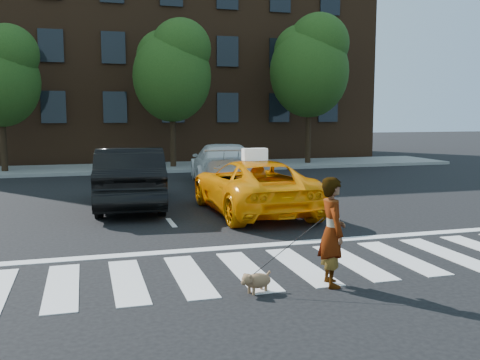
% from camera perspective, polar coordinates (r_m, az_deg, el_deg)
% --- Properties ---
extents(ground, '(120.00, 120.00, 0.00)m').
position_cam_1_polar(ground, '(9.58, 6.54, -9.13)').
color(ground, black).
rests_on(ground, ground).
extents(crosswalk, '(13.00, 2.40, 0.01)m').
position_cam_1_polar(crosswalk, '(9.58, 6.54, -9.09)').
color(crosswalk, silver).
rests_on(crosswalk, ground).
extents(stop_line, '(12.00, 0.30, 0.01)m').
position_cam_1_polar(stop_line, '(11.02, 3.30, -6.90)').
color(stop_line, silver).
rests_on(stop_line, ground).
extents(sidewalk_far, '(30.00, 4.00, 0.15)m').
position_cam_1_polar(sidewalk_far, '(26.34, -8.36, 1.36)').
color(sidewalk_far, slate).
rests_on(sidewalk_far, ground).
extents(building, '(26.00, 10.00, 12.00)m').
position_cam_1_polar(building, '(33.82, -10.36, 12.63)').
color(building, '#472B19').
rests_on(building, ground).
extents(tree_left, '(3.39, 3.38, 6.50)m').
position_cam_1_polar(tree_left, '(25.75, -24.19, 10.42)').
color(tree_left, black).
rests_on(tree_left, ground).
extents(tree_mid, '(3.69, 3.69, 7.10)m').
position_cam_1_polar(tree_mid, '(25.89, -7.20, 11.87)').
color(tree_mid, black).
rests_on(tree_mid, ground).
extents(tree_right, '(4.00, 4.00, 7.70)m').
position_cam_1_polar(tree_right, '(27.91, 7.47, 12.36)').
color(tree_right, black).
rests_on(tree_right, ground).
extents(taxi, '(2.45, 5.20, 1.44)m').
position_cam_1_polar(taxi, '(14.48, 1.33, -0.65)').
color(taxi, orange).
rests_on(taxi, ground).
extents(black_sedan, '(2.23, 5.35, 1.72)m').
position_cam_1_polar(black_sedan, '(15.62, -11.64, 0.30)').
color(black_sedan, black).
rests_on(black_sedan, ground).
extents(white_suv, '(2.88, 5.63, 1.56)m').
position_cam_1_polar(white_suv, '(20.17, -1.87, 1.72)').
color(white_suv, silver).
rests_on(white_suv, ground).
extents(woman, '(0.50, 0.68, 1.71)m').
position_cam_1_polar(woman, '(8.42, 9.81, -5.46)').
color(woman, '#999999').
rests_on(woman, ground).
extents(dog, '(0.55, 0.37, 0.33)m').
position_cam_1_polar(dog, '(8.12, 1.66, -10.68)').
color(dog, '#9B7C4F').
rests_on(dog, ground).
extents(taxi_sign, '(0.65, 0.29, 0.32)m').
position_cam_1_polar(taxi_sign, '(14.20, 1.58, 2.75)').
color(taxi_sign, white).
rests_on(taxi_sign, taxi).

